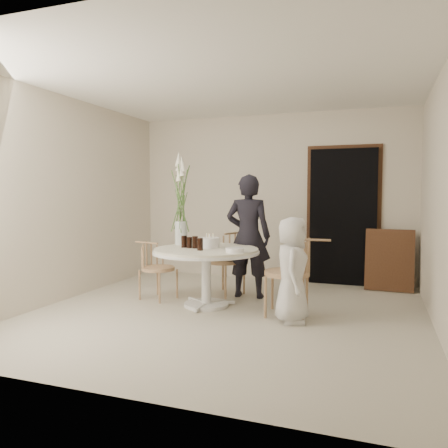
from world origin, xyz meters
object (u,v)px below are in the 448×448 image
(birthday_cake, at_px, (209,243))
(chair_far, at_px, (230,254))
(chair_left, at_px, (152,262))
(girl, at_px, (248,236))
(boy, at_px, (292,270))
(chair_right, at_px, (298,265))
(flower_vase, at_px, (181,201))
(table, at_px, (206,257))

(birthday_cake, bearing_deg, chair_far, 87.06)
(chair_left, distance_m, girl, 1.34)
(chair_left, height_order, boy, boy)
(chair_right, xyz_separation_m, boy, (-0.02, -0.27, -0.01))
(girl, height_order, birthday_cake, girl)
(chair_left, height_order, flower_vase, flower_vase)
(chair_far, relative_size, girl, 0.52)
(chair_left, bearing_deg, chair_right, -81.59)
(chair_right, height_order, boy, boy)
(birthday_cake, bearing_deg, chair_left, 176.41)
(girl, bearing_deg, chair_right, 134.25)
(birthday_cake, bearing_deg, chair_right, -7.21)
(chair_far, distance_m, chair_right, 1.41)
(chair_right, xyz_separation_m, girl, (-0.80, 0.70, 0.25))
(girl, xyz_separation_m, birthday_cake, (-0.36, -0.55, -0.04))
(table, bearing_deg, girl, 61.09)
(girl, relative_size, flower_vase, 1.34)
(table, xyz_separation_m, chair_left, (-0.84, 0.15, -0.12))
(chair_right, distance_m, girl, 1.09)
(chair_left, bearing_deg, girl, -53.37)
(chair_left, height_order, girl, girl)
(boy, relative_size, birthday_cake, 4.41)
(chair_far, bearing_deg, girl, -4.37)
(chair_left, bearing_deg, chair_far, -39.29)
(birthday_cake, height_order, flower_vase, flower_vase)
(table, distance_m, birthday_cake, 0.20)
(chair_far, distance_m, birthday_cake, 0.75)
(chair_right, height_order, birthday_cake, chair_right)
(table, bearing_deg, birthday_cake, 89.83)
(chair_right, relative_size, boy, 0.78)
(girl, relative_size, birthday_cake, 6.35)
(flower_vase, bearing_deg, girl, 23.88)
(boy, bearing_deg, chair_left, 66.89)
(chair_far, xyz_separation_m, boy, (1.10, -1.12, 0.02))
(chair_left, bearing_deg, table, -85.79)
(chair_far, xyz_separation_m, birthday_cake, (-0.04, -0.71, 0.23))
(birthday_cake, xyz_separation_m, flower_vase, (-0.48, 0.18, 0.53))
(table, xyz_separation_m, boy, (1.14, -0.32, -0.04))
(table, height_order, birthday_cake, birthday_cake)
(chair_right, height_order, girl, girl)
(chair_far, height_order, chair_right, chair_right)
(chair_right, relative_size, flower_vase, 0.73)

